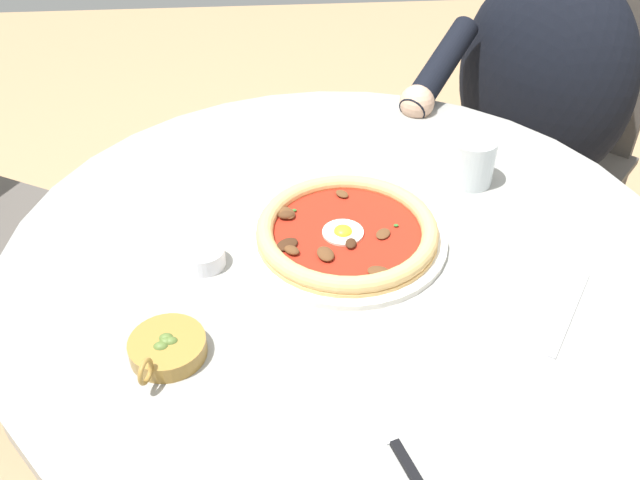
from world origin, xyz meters
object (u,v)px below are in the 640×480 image
at_px(olive_pan, 167,348).
at_px(diner_person, 526,155).
at_px(cafe_chair_diner, 553,127).
at_px(dining_table, 341,314).
at_px(water_glass, 471,164).
at_px(ramekin_capers, 204,256).
at_px(steak_knife, 398,450).
at_px(fork_utensil, 570,313).
at_px(pizza_on_plate, 347,233).

bearing_deg(olive_pan, diner_person, -134.65).
xyz_separation_m(olive_pan, cafe_chair_diner, (-0.84, -0.86, -0.20)).
xyz_separation_m(dining_table, water_glass, (-0.23, -0.16, 0.18)).
bearing_deg(olive_pan, water_glass, -142.93).
xyz_separation_m(water_glass, diner_person, (-0.26, -0.39, -0.24)).
bearing_deg(ramekin_capers, diner_person, -140.74).
relative_size(dining_table, steak_knife, 5.59).
distance_m(steak_knife, cafe_chair_diner, 1.19).
bearing_deg(cafe_chair_diner, dining_table, 47.90).
distance_m(water_glass, fork_utensil, 0.34).
height_order(dining_table, water_glass, water_glass).
bearing_deg(olive_pan, fork_utensil, -176.39).
relative_size(ramekin_capers, cafe_chair_diner, 0.07).
bearing_deg(fork_utensil, dining_table, -29.32).
xyz_separation_m(dining_table, cafe_chair_diner, (-0.60, -0.66, -0.05)).
distance_m(dining_table, diner_person, 0.75).
bearing_deg(olive_pan, steak_knife, 148.81).
distance_m(pizza_on_plate, water_glass, 0.27).
distance_m(pizza_on_plate, ramekin_capers, 0.22).
distance_m(steak_knife, olive_pan, 0.32).
bearing_deg(ramekin_capers, water_glass, -157.07).
relative_size(dining_table, fork_utensil, 6.53).
bearing_deg(olive_pan, dining_table, -140.96).
xyz_separation_m(pizza_on_plate, olive_pan, (0.25, 0.21, -0.00)).
height_order(dining_table, olive_pan, olive_pan).
xyz_separation_m(olive_pan, fork_utensil, (-0.54, -0.03, -0.01)).
relative_size(pizza_on_plate, fork_utensil, 1.94).
distance_m(olive_pan, fork_utensil, 0.54).
xyz_separation_m(pizza_on_plate, ramekin_capers, (0.21, 0.04, -0.00)).
relative_size(steak_knife, ramekin_capers, 2.98).
bearing_deg(dining_table, fork_utensil, 150.68).
distance_m(pizza_on_plate, cafe_chair_diner, 0.90).
relative_size(pizza_on_plate, water_glass, 3.74).
bearing_deg(diner_person, cafe_chair_diner, -132.80).
height_order(water_glass, diner_person, diner_person).
bearing_deg(pizza_on_plate, olive_pan, 40.26).
bearing_deg(dining_table, olive_pan, 39.04).
height_order(fork_utensil, diner_person, diner_person).
height_order(dining_table, pizza_on_plate, pizza_on_plate).
relative_size(dining_table, diner_person, 0.90).
bearing_deg(fork_utensil, water_glass, -79.70).
height_order(steak_knife, diner_person, diner_person).
bearing_deg(diner_person, pizza_on_plate, 47.66).
relative_size(ramekin_capers, diner_person, 0.05).
height_order(olive_pan, cafe_chair_diner, cafe_chair_diner).
distance_m(fork_utensil, cafe_chair_diner, 0.90).
bearing_deg(water_glass, olive_pan, 37.07).
height_order(ramekin_capers, diner_person, diner_person).
height_order(ramekin_capers, cafe_chair_diner, cafe_chair_diner).
xyz_separation_m(water_glass, ramekin_capers, (0.44, 0.19, -0.02)).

